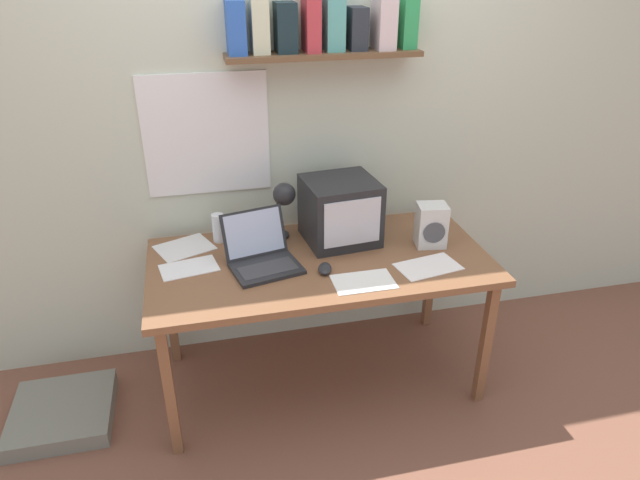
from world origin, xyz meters
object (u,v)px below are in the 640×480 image
loose_paper_near_monitor (363,282)px  crt_monitor (340,211)px  laptop (261,253)px  open_notebook (428,267)px  space_heater (431,225)px  loose_paper_near_laptop (185,248)px  floor_cushion (63,413)px  corner_desk (320,269)px  computer_mouse (325,268)px  desk_lamp (283,199)px  printed_handout (189,268)px  juice_glass (218,229)px

loose_paper_near_monitor → crt_monitor: bearing=89.3°
crt_monitor → laptop: (-0.42, -0.16, -0.10)m
laptop → open_notebook: 0.78m
space_heater → crt_monitor: bearing=168.0°
open_notebook → loose_paper_near_laptop: bearing=157.7°
laptop → floor_cushion: bearing=168.9°
corner_desk → loose_paper_near_laptop: 0.68m
computer_mouse → floor_cushion: size_ratio=0.25×
computer_mouse → open_notebook: computer_mouse is taller
desk_lamp → loose_paper_near_monitor: size_ratio=1.15×
computer_mouse → printed_handout: bearing=164.1°
desk_lamp → loose_paper_near_laptop: 0.55m
computer_mouse → loose_paper_near_monitor: 0.20m
corner_desk → loose_paper_near_laptop: size_ratio=5.07×
corner_desk → laptop: laptop is taller
computer_mouse → loose_paper_near_monitor: (0.15, -0.13, -0.01)m
corner_desk → computer_mouse: size_ratio=13.80×
juice_glass → loose_paper_near_monitor: juice_glass is taller
printed_handout → desk_lamp: bearing=19.5°
space_heater → open_notebook: 0.25m
juice_glass → loose_paper_near_monitor: bearing=-42.9°
corner_desk → computer_mouse: 0.14m
desk_lamp → open_notebook: 0.77m
desk_lamp → loose_paper_near_laptop: (-0.50, 0.04, -0.23)m
space_heater → printed_handout: bearing=-172.9°
juice_glass → open_notebook: (0.93, -0.49, -0.06)m
space_heater → computer_mouse: size_ratio=1.84×
crt_monitor → open_notebook: size_ratio=1.19×
open_notebook → loose_paper_near_monitor: 0.34m
laptop → loose_paper_near_laptop: size_ratio=1.14×
loose_paper_near_laptop → loose_paper_near_monitor: size_ratio=1.16×
juice_glass → computer_mouse: 0.62m
loose_paper_near_laptop → floor_cushion: loose_paper_near_laptop is taller
crt_monitor → floor_cushion: (-1.43, -0.19, -0.85)m
desk_lamp → juice_glass: bearing=147.1°
computer_mouse → open_notebook: (0.48, -0.07, -0.01)m
loose_paper_near_monitor → floor_cushion: (-1.43, 0.24, -0.69)m
laptop → desk_lamp: desk_lamp is taller
open_notebook → floor_cushion: size_ratio=0.67×
corner_desk → loose_paper_near_monitor: (0.14, -0.25, 0.06)m
space_heater → loose_paper_near_monitor: 0.51m
desk_lamp → loose_paper_near_monitor: desk_lamp is taller
laptop → printed_handout: (-0.33, 0.04, -0.06)m
laptop → loose_paper_near_monitor: (0.42, -0.27, -0.06)m
corner_desk → printed_handout: printed_handout is taller
desk_lamp → computer_mouse: desk_lamp is taller
corner_desk → floor_cushion: (-1.29, -0.01, -0.63)m
space_heater → floor_cushion: 2.02m
juice_glass → open_notebook: size_ratio=0.46×
loose_paper_near_monitor → corner_desk: bearing=118.8°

